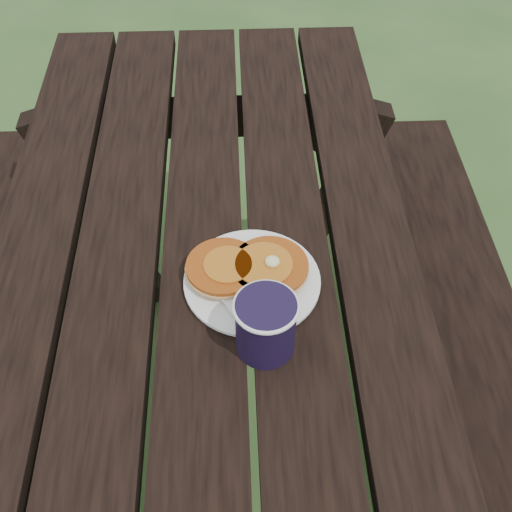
{
  "coord_description": "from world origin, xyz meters",
  "views": [
    {
      "loc": [
        0.06,
        -0.61,
        1.59
      ],
      "look_at": [
        0.09,
        0.09,
        0.8
      ],
      "focal_mm": 45.0,
      "sensor_mm": 36.0,
      "label": 1
    }
  ],
  "objects_px": {
    "pancake_stack": "(248,268)",
    "coffee_cup": "(266,323)",
    "plate": "(252,281)",
    "picnic_table": "(213,428)"
  },
  "relations": [
    {
      "from": "picnic_table",
      "to": "plate",
      "type": "xyz_separation_m",
      "value": [
        0.08,
        0.07,
        0.39
      ]
    },
    {
      "from": "plate",
      "to": "coffee_cup",
      "type": "bearing_deg",
      "value": -82.72
    },
    {
      "from": "plate",
      "to": "pancake_stack",
      "type": "distance_m",
      "value": 0.02
    },
    {
      "from": "picnic_table",
      "to": "coffee_cup",
      "type": "xyz_separation_m",
      "value": [
        0.1,
        -0.06,
        0.44
      ]
    },
    {
      "from": "pancake_stack",
      "to": "coffee_cup",
      "type": "bearing_deg",
      "value": -80.83
    },
    {
      "from": "pancake_stack",
      "to": "coffee_cup",
      "type": "distance_m",
      "value": 0.14
    },
    {
      "from": "plate",
      "to": "pancake_stack",
      "type": "xyz_separation_m",
      "value": [
        -0.01,
        0.01,
        0.02
      ]
    },
    {
      "from": "plate",
      "to": "pancake_stack",
      "type": "relative_size",
      "value": 1.09
    },
    {
      "from": "pancake_stack",
      "to": "plate",
      "type": "bearing_deg",
      "value": -64.16
    },
    {
      "from": "picnic_table",
      "to": "pancake_stack",
      "type": "bearing_deg",
      "value": 46.2
    }
  ]
}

